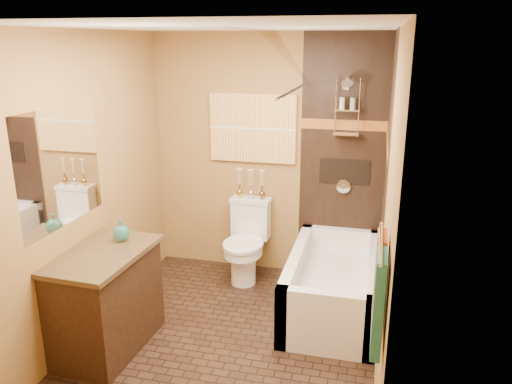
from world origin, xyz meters
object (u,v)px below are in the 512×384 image
(sunset_painting, at_px, (253,128))
(vanity, at_px, (105,300))
(toilet, at_px, (246,241))
(bathtub, at_px, (333,289))

(sunset_painting, bearing_deg, vanity, -114.02)
(toilet, relative_size, vanity, 0.85)
(sunset_painting, xyz_separation_m, bathtub, (0.95, -0.73, -1.33))
(sunset_painting, height_order, toilet, sunset_painting)
(sunset_painting, bearing_deg, toilet, -90.00)
(bathtub, relative_size, toilet, 1.82)
(sunset_painting, xyz_separation_m, toilet, (0.00, -0.27, -1.13))
(toilet, height_order, vanity, vanity)
(toilet, bearing_deg, bathtub, -23.22)
(bathtub, relative_size, vanity, 1.54)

